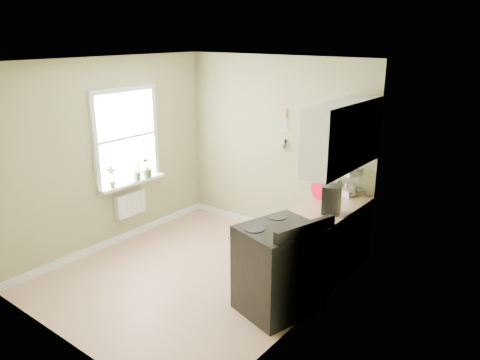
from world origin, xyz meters
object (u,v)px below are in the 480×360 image
Objects in this scene: stand_mixer at (353,182)px; kettle at (335,184)px; coffee_maker at (331,200)px; stove at (279,268)px.

kettle is (-0.25, -0.02, -0.07)m from stand_mixer.
kettle is at bearing 113.30° from coffee_maker.
stove is at bearing -91.39° from stand_mixer.
stand_mixer is (0.04, 1.72, 0.58)m from stove.
stand_mixer reaches higher than kettle.
stove reaches higher than kettle.
stand_mixer reaches higher than coffee_maker.
kettle is 0.84m from coffee_maker.
coffee_maker is (0.12, 0.93, 0.57)m from stove.
coffee_maker is at bearing 82.37° from stove.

